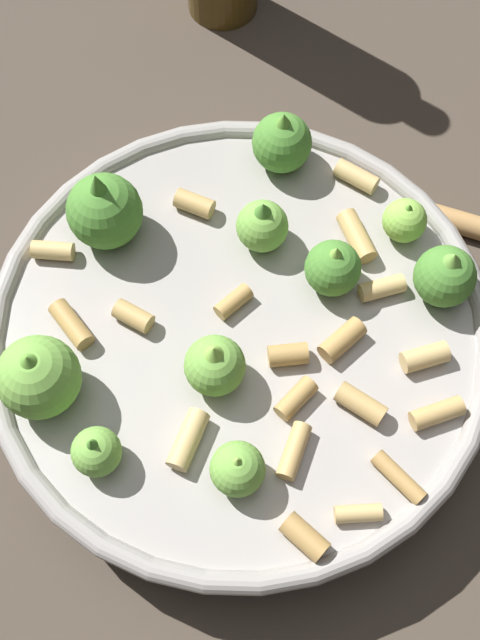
{
  "coord_description": "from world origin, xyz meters",
  "views": [
    {
      "loc": [
        0.19,
        -0.05,
        0.47
      ],
      "look_at": [
        0.0,
        0.0,
        0.06
      ],
      "focal_mm": 44.71,
      "sensor_mm": 36.0,
      "label": 1
    }
  ],
  "objects": [
    {
      "name": "cooking_pan",
      "position": [
        -0.0,
        -0.0,
        0.03
      ],
      "size": [
        0.3,
        0.3,
        0.11
      ],
      "color": "#9E9993",
      "rests_on": "ground"
    },
    {
      "name": "ground_plane",
      "position": [
        0.0,
        0.0,
        0.0
      ],
      "size": [
        2.4,
        2.4,
        0.0
      ],
      "primitive_type": "plane",
      "color": "#42382D"
    }
  ]
}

